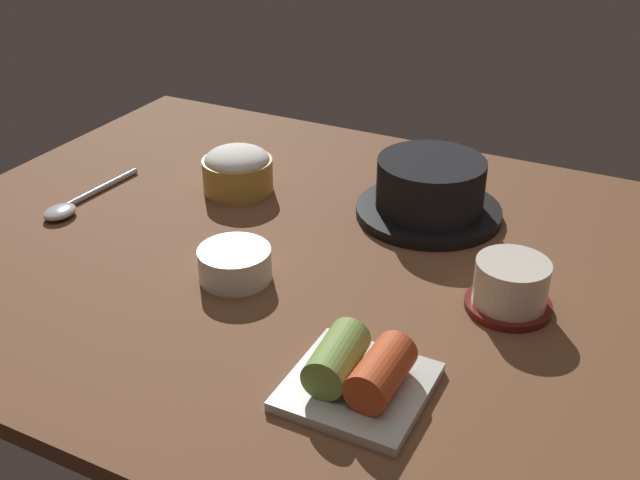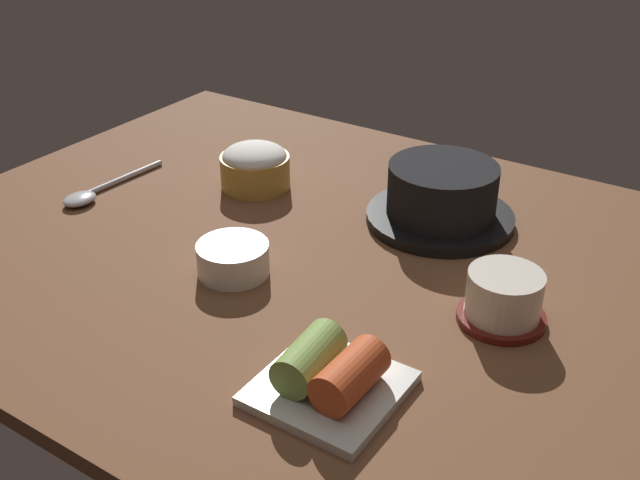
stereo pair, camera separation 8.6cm
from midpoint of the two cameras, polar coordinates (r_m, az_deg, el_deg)
The scene contains 7 objects.
dining_table at distance 90.84cm, azimuth 2.36°, elevation -1.41°, with size 100.00×76.00×2.00cm, color brown.
stone_pot at distance 96.86cm, azimuth 11.64°, elevation 3.19°, with size 18.65×18.65×7.77cm.
rice_bowl at distance 104.66cm, azimuth -2.54°, elevation 5.52°, with size 9.56×9.56×6.23cm.
tea_cup_with_saucer at distance 80.08cm, azimuth 16.63°, elevation -4.25°, with size 9.11×9.11×5.58cm.
banchan_cup_center at distance 85.16cm, azimuth -3.66°, elevation -1.42°, with size 8.15×8.15×3.65cm.
kimchi_plate at distance 68.43cm, azimuth 4.38°, elevation -10.19°, with size 12.26×12.26×4.99cm.
spoon at distance 106.03cm, azimuth -14.44°, elevation 3.39°, with size 3.60×17.56×1.35cm.
Camera 2 is at (43.48, -64.92, 47.60)cm, focal length 42.76 mm.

